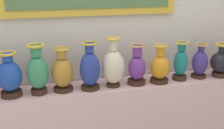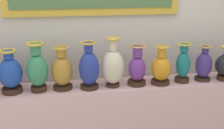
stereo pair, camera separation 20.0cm
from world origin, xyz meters
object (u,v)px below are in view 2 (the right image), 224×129
(vase_ochre, at_px, (62,71))
(vase_violet, at_px, (137,68))
(vase_teal, at_px, (183,64))
(vase_jade, at_px, (37,69))
(vase_amber, at_px, (161,68))
(vase_sapphire, at_px, (10,74))
(vase_indigo, at_px, (204,65))
(vase_cobalt, at_px, (89,68))
(vase_ivory, at_px, (112,66))

(vase_ochre, xyz_separation_m, vase_violet, (0.63, -0.01, -0.01))
(vase_teal, bearing_deg, vase_jade, -179.73)
(vase_teal, bearing_deg, vase_amber, -176.38)
(vase_jade, relative_size, vase_ochre, 1.13)
(vase_sapphire, height_order, vase_ochre, vase_ochre)
(vase_jade, xyz_separation_m, vase_indigo, (1.42, 0.02, -0.05))
(vase_sapphire, height_order, vase_cobalt, vase_cobalt)
(vase_jade, height_order, vase_amber, vase_jade)
(vase_indigo, bearing_deg, vase_amber, -176.70)
(vase_ochre, relative_size, vase_ivory, 0.85)
(vase_ochre, distance_m, vase_amber, 0.83)
(vase_violet, xyz_separation_m, vase_teal, (0.41, -0.00, 0.01))
(vase_ochre, relative_size, vase_violet, 1.03)
(vase_indigo, bearing_deg, vase_jade, -179.35)
(vase_cobalt, bearing_deg, vase_sapphire, 178.96)
(vase_cobalt, bearing_deg, vase_ivory, 2.73)
(vase_amber, xyz_separation_m, vase_teal, (0.20, 0.01, 0.02))
(vase_cobalt, bearing_deg, vase_violet, 1.88)
(vase_violet, relative_size, vase_amber, 1.03)
(vase_jade, bearing_deg, vase_sapphire, 178.61)
(vase_sapphire, bearing_deg, vase_ochre, 1.47)
(vase_violet, bearing_deg, vase_indigo, 0.84)
(vase_jade, height_order, vase_teal, vase_jade)
(vase_ivory, bearing_deg, vase_ochre, 178.31)
(vase_jade, height_order, vase_ivory, vase_ivory)
(vase_violet, distance_m, vase_amber, 0.21)
(vase_ochre, bearing_deg, vase_sapphire, -178.53)
(vase_ivory, bearing_deg, vase_amber, -1.39)
(vase_cobalt, relative_size, vase_violet, 1.14)
(vase_jade, height_order, vase_ochre, vase_jade)
(vase_cobalt, xyz_separation_m, vase_ivory, (0.19, 0.01, 0.00))
(vase_sapphire, bearing_deg, vase_jade, -1.39)
(vase_jade, distance_m, vase_teal, 1.23)
(vase_cobalt, xyz_separation_m, vase_amber, (0.61, -0.00, -0.04))
(vase_sapphire, relative_size, vase_cobalt, 0.89)
(vase_teal, bearing_deg, vase_ivory, -179.76)
(vase_violet, xyz_separation_m, vase_indigo, (0.61, 0.01, -0.01))
(vase_ivory, xyz_separation_m, vase_amber, (0.42, -0.01, -0.04))
(vase_ivory, bearing_deg, vase_sapphire, 179.86)
(vase_amber, relative_size, vase_teal, 0.97)
(vase_jade, bearing_deg, vase_violet, 0.51)
(vase_cobalt, bearing_deg, vase_indigo, 1.26)
(vase_cobalt, bearing_deg, vase_amber, -0.08)
(vase_ochre, bearing_deg, vase_violet, -0.74)
(vase_amber, bearing_deg, vase_jade, 179.60)
(vase_jade, relative_size, vase_ivory, 0.96)
(vase_jade, distance_m, vase_violet, 0.82)
(vase_violet, distance_m, vase_teal, 0.41)
(vase_violet, bearing_deg, vase_teal, -0.21)
(vase_cobalt, height_order, vase_indigo, vase_cobalt)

